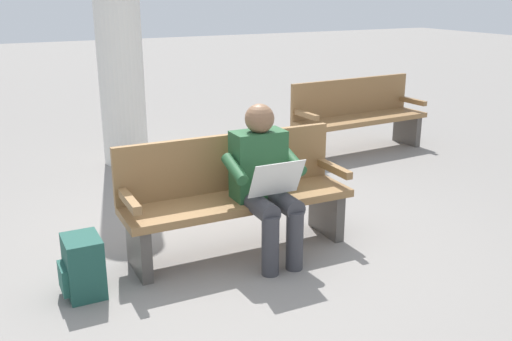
# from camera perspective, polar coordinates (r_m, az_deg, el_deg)

# --- Properties ---
(ground_plane) EXTENTS (40.00, 40.00, 0.00)m
(ground_plane) POSITION_cam_1_polar(r_m,az_deg,el_deg) (4.62, -1.62, -7.91)
(ground_plane) COLOR gray
(bench_near) EXTENTS (1.81, 0.51, 0.90)m
(bench_near) POSITION_cam_1_polar(r_m,az_deg,el_deg) (4.51, -2.04, -2.29)
(bench_near) COLOR olive
(bench_near) RESTS_ON ground
(person_seated) EXTENTS (0.57, 0.58, 1.18)m
(person_seated) POSITION_cam_1_polar(r_m,az_deg,el_deg) (4.31, 0.88, -0.84)
(person_seated) COLOR #23512D
(person_seated) RESTS_ON ground
(backpack) EXTENTS (0.28, 0.31, 0.41)m
(backpack) POSITION_cam_1_polar(r_m,az_deg,el_deg) (4.10, -16.69, -9.06)
(backpack) COLOR #1E4C42
(backpack) RESTS_ON ground
(bench_far) EXTENTS (1.82, 0.58, 0.90)m
(bench_far) POSITION_cam_1_polar(r_m,az_deg,el_deg) (7.42, 9.95, 5.40)
(bench_far) COLOR olive
(bench_far) RESTS_ON ground
(support_pillar) EXTENTS (0.51, 0.51, 3.67)m
(support_pillar) POSITION_cam_1_polar(r_m,az_deg,el_deg) (6.83, -13.60, 15.82)
(support_pillar) COLOR silver
(support_pillar) RESTS_ON ground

